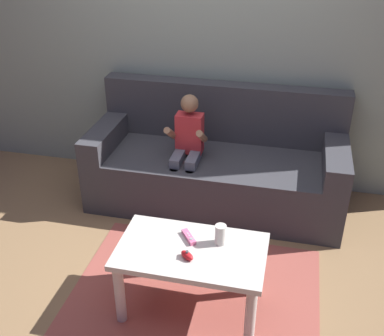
{
  "coord_description": "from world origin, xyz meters",
  "views": [
    {
      "loc": [
        0.73,
        -2.18,
        2.15
      ],
      "look_at": [
        0.12,
        0.48,
        0.61
      ],
      "focal_mm": 43.99,
      "sensor_mm": 36.0,
      "label": 1
    }
  ],
  "objects": [
    {
      "name": "person_seated_on_couch",
      "position": [
        -0.02,
        0.91,
        0.54
      ],
      "size": [
        0.29,
        0.35,
        0.93
      ],
      "color": "slate",
      "rests_on": "ground"
    },
    {
      "name": "coffee_table",
      "position": [
        0.25,
        -0.14,
        0.36
      ],
      "size": [
        0.85,
        0.5,
        0.44
      ],
      "color": "beige",
      "rests_on": "ground"
    },
    {
      "name": "soda_can",
      "position": [
        0.4,
        -0.05,
        0.5
      ],
      "size": [
        0.07,
        0.07,
        0.12
      ],
      "primitive_type": "cylinder",
      "color": "silver",
      "rests_on": "coffee_table"
    },
    {
      "name": "game_remote_pink_near_edge",
      "position": [
        0.22,
        -0.05,
        0.45
      ],
      "size": [
        0.11,
        0.13,
        0.03
      ],
      "color": "pink",
      "rests_on": "coffee_table"
    },
    {
      "name": "couch",
      "position": [
        0.18,
        1.09,
        0.31
      ],
      "size": [
        1.98,
        0.8,
        0.91
      ],
      "color": "#38383D",
      "rests_on": "ground"
    },
    {
      "name": "nunchuk_red",
      "position": [
        0.25,
        -0.22,
        0.46
      ],
      "size": [
        0.1,
        0.09,
        0.05
      ],
      "color": "red",
      "rests_on": "coffee_table"
    },
    {
      "name": "ground_plane",
      "position": [
        0.0,
        0.0,
        0.0
      ],
      "size": [
        8.55,
        8.55,
        0.0
      ],
      "primitive_type": "plane",
      "color": "olive"
    },
    {
      "name": "wall_back",
      "position": [
        0.0,
        1.48,
        1.25
      ],
      "size": [
        4.27,
        0.05,
        2.5
      ],
      "primitive_type": "cube",
      "color": "gray",
      "rests_on": "ground"
    },
    {
      "name": "area_rug",
      "position": [
        0.25,
        -0.14,
        0.0
      ],
      "size": [
        1.53,
        1.4,
        0.01
      ],
      "primitive_type": "cube",
      "color": "#9E4C42",
      "rests_on": "ground"
    }
  ]
}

